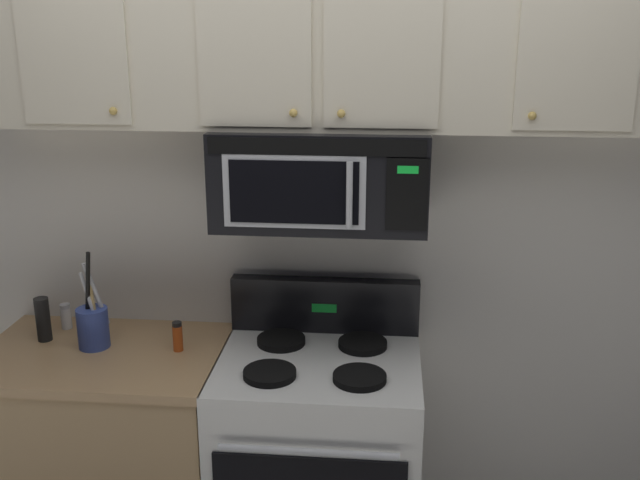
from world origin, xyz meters
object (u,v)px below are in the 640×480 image
object	(u,v)px
stove_range	(318,461)
salt_shaker	(66,316)
spice_jar	(178,336)
over_range_microwave	(321,176)
pepper_mill	(43,319)
utensil_crock_blue	(93,324)

from	to	relation	value
stove_range	salt_shaker	bearing A→B (deg)	169.37
salt_shaker	spice_jar	xyz separation A→B (m)	(0.52, -0.16, 0.01)
spice_jar	over_range_microwave	bearing A→B (deg)	8.48
over_range_microwave	pepper_mill	distance (m)	1.24
stove_range	spice_jar	size ratio (longest dim) A/B	9.55
utensil_crock_blue	pepper_mill	bearing A→B (deg)	169.57
stove_range	over_range_microwave	size ratio (longest dim) A/B	1.47
stove_range	salt_shaker	xyz separation A→B (m)	(-1.06, 0.20, 0.48)
stove_range	utensil_crock_blue	xyz separation A→B (m)	(-0.88, 0.04, 0.53)
stove_range	over_range_microwave	bearing A→B (deg)	90.14
utensil_crock_blue	spice_jar	size ratio (longest dim) A/B	3.39
over_range_microwave	spice_jar	size ratio (longest dim) A/B	6.48
salt_shaker	pepper_mill	world-z (taller)	pepper_mill
pepper_mill	stove_range	bearing A→B (deg)	-4.07
over_range_microwave	salt_shaker	distance (m)	1.23
over_range_microwave	spice_jar	distance (m)	0.83
stove_range	pepper_mill	world-z (taller)	stove_range
over_range_microwave	spice_jar	xyz separation A→B (m)	(-0.54, -0.08, -0.62)
utensil_crock_blue	spice_jar	world-z (taller)	utensil_crock_blue
utensil_crock_blue	spice_jar	distance (m)	0.33
utensil_crock_blue	salt_shaker	xyz separation A→B (m)	(-0.18, 0.16, -0.04)
utensil_crock_blue	salt_shaker	size ratio (longest dim) A/B	3.78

